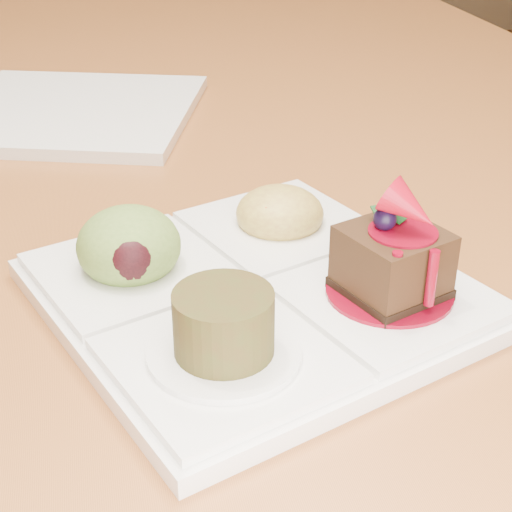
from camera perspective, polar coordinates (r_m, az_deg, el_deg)
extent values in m
plane|color=brown|center=(1.52, -4.68, -13.53)|extent=(6.00, 6.00, 0.00)
cube|color=#9E5929|center=(1.16, -6.15, 14.22)|extent=(1.00, 1.80, 0.04)
cylinder|color=#9E5929|center=(2.14, 3.49, 10.69)|extent=(0.06, 0.06, 0.71)
cube|color=white|center=(0.50, 0.00, -2.91)|extent=(0.31, 0.31, 0.01)
cube|color=white|center=(0.49, 9.63, -3.03)|extent=(0.15, 0.15, 0.01)
cube|color=white|center=(0.43, -2.30, -7.63)|extent=(0.15, 0.15, 0.01)
cube|color=white|center=(0.52, -9.08, -1.03)|extent=(0.15, 0.15, 0.01)
cube|color=white|center=(0.57, 1.72, 2.19)|extent=(0.15, 0.15, 0.01)
cylinder|color=maroon|center=(0.49, 9.67, -2.60)|extent=(0.08, 0.08, 0.00)
cube|color=black|center=(0.48, 9.69, -2.35)|extent=(0.07, 0.07, 0.01)
cube|color=#311E0D|center=(0.47, 9.90, -0.13)|extent=(0.07, 0.07, 0.04)
cylinder|color=maroon|center=(0.46, 10.09, 1.85)|extent=(0.04, 0.04, 0.00)
sphere|color=black|center=(0.46, 9.35, 2.68)|extent=(0.01, 0.01, 0.01)
cone|color=#A60A1C|center=(0.46, 11.17, 3.40)|extent=(0.04, 0.04, 0.04)
cube|color=#0F3F15|center=(0.47, 9.97, 3.01)|extent=(0.02, 0.02, 0.01)
cube|color=#0F3F15|center=(0.47, 9.15, 3.04)|extent=(0.01, 0.02, 0.01)
cylinder|color=maroon|center=(0.45, 10.06, -1.91)|extent=(0.01, 0.01, 0.04)
cylinder|color=maroon|center=(0.46, 12.66, -1.59)|extent=(0.01, 0.01, 0.04)
cylinder|color=maroon|center=(0.47, 6.54, -0.16)|extent=(0.01, 0.01, 0.03)
cylinder|color=white|center=(0.42, -2.32, -7.08)|extent=(0.08, 0.08, 0.00)
cylinder|color=#3E2911|center=(0.41, -2.37, -4.87)|extent=(0.05, 0.05, 0.04)
cylinder|color=#4B2A10|center=(0.41, -2.40, -3.51)|extent=(0.04, 0.04, 0.00)
ellipsoid|color=olive|center=(0.51, -9.23, 0.74)|extent=(0.07, 0.07, 0.05)
ellipsoid|color=black|center=(0.49, -9.05, -0.30)|extent=(0.03, 0.02, 0.03)
ellipsoid|color=gold|center=(0.56, 1.74, 3.10)|extent=(0.06, 0.06, 0.04)
cube|color=red|center=(0.57, 2.97, 3.69)|extent=(0.01, 0.01, 0.01)
cube|color=#427719|center=(0.57, 1.92, 3.91)|extent=(0.02, 0.02, 0.01)
cube|color=red|center=(0.57, 0.77, 4.11)|extent=(0.02, 0.02, 0.01)
cube|color=#427719|center=(0.56, 0.38, 3.71)|extent=(0.02, 0.02, 0.01)
cube|color=red|center=(0.55, 0.95, 3.24)|extent=(0.02, 0.02, 0.01)
cube|color=#427719|center=(0.55, 2.18, 3.03)|extent=(0.02, 0.02, 0.01)
cube|color=red|center=(0.56, 3.20, 3.39)|extent=(0.02, 0.02, 0.01)
cube|color=white|center=(0.86, -13.29, 10.19)|extent=(0.31, 0.31, 0.01)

